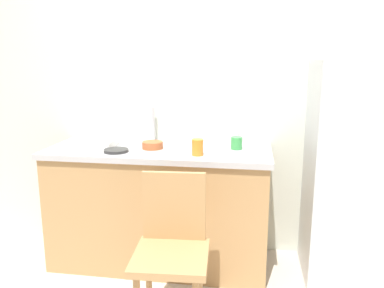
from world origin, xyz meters
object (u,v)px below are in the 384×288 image
(dish_tray, at_px, (96,143))
(terracotta_bowl, at_px, (153,145))
(cup_orange, at_px, (198,147))
(refrigerator, at_px, (351,173))
(hotplate, at_px, (116,151))
(cup_white, at_px, (236,139))
(chair, at_px, (171,247))
(cup_green, at_px, (237,143))

(dish_tray, xyz_separation_m, terracotta_bowl, (0.43, -0.01, 0.00))
(cup_orange, bearing_deg, refrigerator, 9.72)
(terracotta_bowl, height_order, hotplate, terracotta_bowl)
(hotplate, xyz_separation_m, cup_white, (0.81, 0.33, 0.04))
(refrigerator, xyz_separation_m, chair, (-1.09, -0.74, -0.25))
(cup_green, xyz_separation_m, cup_white, (-0.01, 0.11, 0.01))
(terracotta_bowl, bearing_deg, chair, -68.17)
(cup_white, bearing_deg, cup_green, -86.04)
(chair, bearing_deg, cup_orange, 79.69)
(cup_green, height_order, cup_white, cup_white)
(chair, xyz_separation_m, terracotta_bowl, (-0.28, 0.71, 0.41))
(refrigerator, bearing_deg, terracotta_bowl, -178.74)
(terracotta_bowl, distance_m, hotplate, 0.26)
(hotplate, relative_size, cup_orange, 1.57)
(refrigerator, xyz_separation_m, terracotta_bowl, (-1.37, -0.03, 0.16))
(refrigerator, height_order, cup_green, refrigerator)
(hotplate, distance_m, cup_white, 0.87)
(cup_green, distance_m, cup_orange, 0.33)
(cup_white, bearing_deg, cup_orange, -125.86)
(hotplate, xyz_separation_m, cup_orange, (0.57, -0.00, 0.04))
(chair, xyz_separation_m, cup_orange, (0.06, 0.56, 0.44))
(cup_orange, height_order, cup_white, cup_orange)
(refrigerator, xyz_separation_m, dish_tray, (-1.80, -0.02, 0.16))
(hotplate, bearing_deg, dish_tray, 144.42)
(chair, distance_m, dish_tray, 1.09)
(refrigerator, bearing_deg, dish_tray, -179.22)
(refrigerator, height_order, cup_white, refrigerator)
(cup_orange, distance_m, cup_white, 0.41)
(chair, bearing_deg, cup_white, 67.34)
(chair, xyz_separation_m, cup_green, (0.31, 0.78, 0.43))
(dish_tray, distance_m, hotplate, 0.25)
(terracotta_bowl, relative_size, cup_orange, 1.37)
(cup_orange, bearing_deg, dish_tray, 168.96)
(dish_tray, xyz_separation_m, cup_orange, (0.77, -0.15, 0.03))
(chair, distance_m, hotplate, 0.86)
(chair, height_order, cup_orange, cup_orange)
(terracotta_bowl, xyz_separation_m, cup_orange, (0.35, -0.15, 0.03))
(chair, xyz_separation_m, hotplate, (-0.51, 0.57, 0.39))
(dish_tray, relative_size, cup_white, 2.78)
(chair, relative_size, hotplate, 5.24)
(cup_green, bearing_deg, refrigerator, -3.33)
(hotplate, xyz_separation_m, cup_green, (0.82, 0.22, 0.03))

